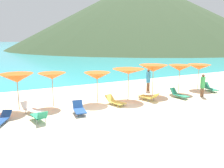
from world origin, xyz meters
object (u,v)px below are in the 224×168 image
at_px(lounge_chair_5, 31,109).
at_px(lounge_chair_1, 179,94).
at_px(beachgoer_2, 203,85).
at_px(umbrella_2, 17,78).
at_px(umbrella_5, 128,71).
at_px(lounge_chair_7, 79,109).
at_px(lounge_chair_6, 1,119).
at_px(umbrella_8, 199,67).
at_px(umbrella_4, 97,76).
at_px(beachgoer_1, 148,79).
at_px(lounge_chair_0, 149,97).
at_px(umbrella_3, 52,76).
at_px(lounge_chair_4, 39,116).
at_px(lounge_chair_8, 210,88).
at_px(umbrella_7, 180,68).
at_px(lounge_chair_2, 115,101).
at_px(umbrella_6, 153,68).

bearing_deg(lounge_chair_5, lounge_chair_1, -34.18).
bearing_deg(beachgoer_2, umbrella_2, -43.90).
distance_m(umbrella_5, lounge_chair_7, 4.80).
distance_m(lounge_chair_6, lounge_chair_7, 4.07).
xyz_separation_m(umbrella_8, lounge_chair_7, (-11.51, -1.82, -1.61)).
distance_m(umbrella_4, beachgoer_1, 5.42).
relative_size(umbrella_2, lounge_chair_0, 1.41).
distance_m(umbrella_3, lounge_chair_4, 3.33).
relative_size(lounge_chair_0, lounge_chair_6, 0.93).
xyz_separation_m(umbrella_4, lounge_chair_5, (-4.40, -0.51, -1.54)).
bearing_deg(umbrella_3, lounge_chair_5, -147.62).
bearing_deg(lounge_chair_8, lounge_chair_0, -162.08).
xyz_separation_m(umbrella_7, lounge_chair_1, (-1.28, -1.37, -1.72)).
xyz_separation_m(lounge_chair_4, beachgoer_1, (9.43, 3.42, 0.66)).
bearing_deg(umbrella_3, lounge_chair_1, -13.54).
relative_size(lounge_chair_6, beachgoer_2, 1.00).
relative_size(lounge_chair_5, beachgoer_1, 0.84).
height_order(umbrella_5, lounge_chair_4, umbrella_5).
bearing_deg(umbrella_4, lounge_chair_8, -6.64).
distance_m(umbrella_4, umbrella_5, 2.30).
relative_size(umbrella_2, lounge_chair_7, 1.57).
relative_size(lounge_chair_2, lounge_chair_8, 0.94).
relative_size(umbrella_2, umbrella_4, 1.09).
relative_size(umbrella_5, beachgoer_2, 1.44).
relative_size(umbrella_7, lounge_chair_7, 1.56).
xyz_separation_m(umbrella_2, umbrella_5, (7.23, -0.88, 0.05)).
relative_size(umbrella_3, lounge_chair_7, 1.52).
xyz_separation_m(umbrella_4, lounge_chair_8, (9.74, -1.13, -1.56)).
distance_m(umbrella_5, lounge_chair_6, 8.55).
distance_m(umbrella_6, beachgoer_2, 3.85).
height_order(umbrella_8, beachgoer_2, umbrella_8).
height_order(umbrella_3, lounge_chair_2, umbrella_3).
distance_m(lounge_chair_2, lounge_chair_4, 5.08).
relative_size(umbrella_8, beachgoer_1, 1.16).
bearing_deg(umbrella_5, lounge_chair_8, -6.24).
bearing_deg(lounge_chair_2, umbrella_6, 3.06).
bearing_deg(umbrella_8, lounge_chair_8, -80.89).
xyz_separation_m(umbrella_5, beachgoer_2, (5.33, -1.90, -1.12)).
xyz_separation_m(umbrella_6, lounge_chair_5, (-9.18, -0.65, -1.77)).
relative_size(lounge_chair_0, beachgoer_2, 0.93).
height_order(umbrella_4, lounge_chair_4, umbrella_4).
bearing_deg(beachgoer_1, lounge_chair_8, -123.42).
bearing_deg(umbrella_3, umbrella_7, -4.17).
relative_size(umbrella_8, lounge_chair_8, 1.23).
bearing_deg(beachgoer_1, lounge_chair_1, -173.64).
bearing_deg(lounge_chair_1, lounge_chair_2, 167.62).
xyz_separation_m(umbrella_4, lounge_chair_6, (-6.01, -1.50, -1.60)).
xyz_separation_m(umbrella_6, lounge_chair_1, (1.03, -1.80, -1.78)).
xyz_separation_m(lounge_chair_5, lounge_chair_8, (14.14, -0.62, -0.01)).
xyz_separation_m(umbrella_3, umbrella_8, (12.47, -0.45, -0.06)).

